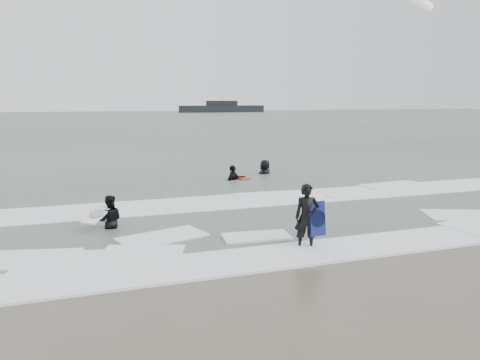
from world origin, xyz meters
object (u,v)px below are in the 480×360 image
object	(u,v)px
surfer_centre	(306,248)
vessel_horizon	(222,108)
surfer_right_far	(265,175)
surfer_right_near	(233,181)
surfer_wading	(110,229)

from	to	relation	value
surfer_centre	vessel_horizon	distance (m)	141.82
surfer_right_far	surfer_right_near	bearing A→B (deg)	-3.31
surfer_right_far	vessel_horizon	world-z (taller)	vessel_horizon
surfer_centre	surfer_right_near	world-z (taller)	surfer_right_near
surfer_centre	surfer_right_near	size ratio (longest dim) A/B	0.95
surfer_centre	surfer_right_far	size ratio (longest dim) A/B	0.93
surfer_wading	surfer_centre	bearing A→B (deg)	150.64
surfer_wading	surfer_right_far	xyz separation A→B (m)	(8.70, 8.71, 0.00)
surfer_right_far	surfer_wading	bearing A→B (deg)	12.25
surfer_centre	surfer_wading	bearing A→B (deg)	162.81
surfer_wading	vessel_horizon	world-z (taller)	vessel_horizon
surfer_wading	vessel_horizon	size ratio (longest dim) A/B	0.06
surfer_right_near	vessel_horizon	size ratio (longest dim) A/B	0.07
surfer_centre	surfer_right_far	distance (m)	12.98
surfer_wading	surfer_right_near	bearing A→B (deg)	-123.77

